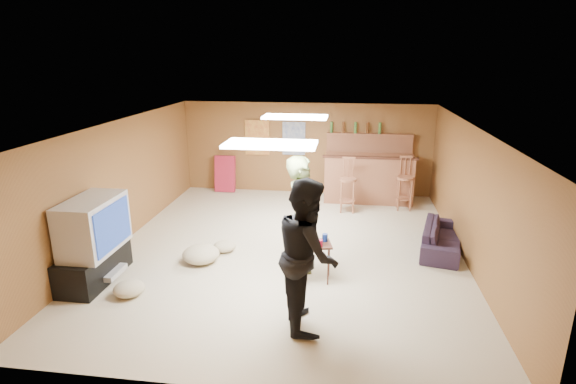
# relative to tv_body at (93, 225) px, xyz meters

# --- Properties ---
(ground) EXTENTS (7.00, 7.00, 0.00)m
(ground) POSITION_rel_tv_body_xyz_m (2.65, 1.50, -0.90)
(ground) COLOR #BDAE90
(ground) RESTS_ON ground
(ceiling) EXTENTS (6.00, 7.00, 0.02)m
(ceiling) POSITION_rel_tv_body_xyz_m (2.65, 1.50, 1.30)
(ceiling) COLOR silver
(ceiling) RESTS_ON ground
(wall_back) EXTENTS (6.00, 0.02, 2.20)m
(wall_back) POSITION_rel_tv_body_xyz_m (2.65, 5.00, 0.20)
(wall_back) COLOR brown
(wall_back) RESTS_ON ground
(wall_front) EXTENTS (6.00, 0.02, 2.20)m
(wall_front) POSITION_rel_tv_body_xyz_m (2.65, -2.00, 0.20)
(wall_front) COLOR brown
(wall_front) RESTS_ON ground
(wall_left) EXTENTS (0.02, 7.00, 2.20)m
(wall_left) POSITION_rel_tv_body_xyz_m (-0.35, 1.50, 0.20)
(wall_left) COLOR brown
(wall_left) RESTS_ON ground
(wall_right) EXTENTS (0.02, 7.00, 2.20)m
(wall_right) POSITION_rel_tv_body_xyz_m (5.65, 1.50, 0.20)
(wall_right) COLOR brown
(wall_right) RESTS_ON ground
(tv_stand) EXTENTS (0.55, 1.30, 0.50)m
(tv_stand) POSITION_rel_tv_body_xyz_m (-0.07, 0.00, -0.65)
(tv_stand) COLOR black
(tv_stand) RESTS_ON ground
(dvd_box) EXTENTS (0.35, 0.50, 0.08)m
(dvd_box) POSITION_rel_tv_body_xyz_m (0.15, 0.00, -0.75)
(dvd_box) COLOR #B2B2B7
(dvd_box) RESTS_ON tv_stand
(tv_body) EXTENTS (0.60, 1.10, 0.80)m
(tv_body) POSITION_rel_tv_body_xyz_m (0.00, 0.00, 0.00)
(tv_body) COLOR #B2B2B7
(tv_body) RESTS_ON tv_stand
(tv_screen) EXTENTS (0.02, 0.95, 0.65)m
(tv_screen) POSITION_rel_tv_body_xyz_m (0.31, 0.00, 0.00)
(tv_screen) COLOR navy
(tv_screen) RESTS_ON tv_body
(bar_counter) EXTENTS (2.00, 0.60, 1.10)m
(bar_counter) POSITION_rel_tv_body_xyz_m (4.15, 4.45, -0.35)
(bar_counter) COLOR brown
(bar_counter) RESTS_ON ground
(bar_lip) EXTENTS (2.10, 0.12, 0.05)m
(bar_lip) POSITION_rel_tv_body_xyz_m (4.15, 4.20, 0.20)
(bar_lip) COLOR #3A1C12
(bar_lip) RESTS_ON bar_counter
(bar_shelf) EXTENTS (2.00, 0.18, 0.05)m
(bar_shelf) POSITION_rel_tv_body_xyz_m (4.15, 4.90, 0.60)
(bar_shelf) COLOR brown
(bar_shelf) RESTS_ON bar_backing
(bar_backing) EXTENTS (2.00, 0.14, 0.60)m
(bar_backing) POSITION_rel_tv_body_xyz_m (4.15, 4.92, 0.30)
(bar_backing) COLOR brown
(bar_backing) RESTS_ON bar_counter
(poster_left) EXTENTS (0.60, 0.03, 0.85)m
(poster_left) POSITION_rel_tv_body_xyz_m (1.45, 4.96, 0.45)
(poster_left) COLOR #BF3F26
(poster_left) RESTS_ON wall_back
(poster_right) EXTENTS (0.55, 0.03, 0.80)m
(poster_right) POSITION_rel_tv_body_xyz_m (2.35, 4.96, 0.45)
(poster_right) COLOR #334C99
(poster_right) RESTS_ON wall_back
(folding_chair_stack) EXTENTS (0.50, 0.26, 0.91)m
(folding_chair_stack) POSITION_rel_tv_body_xyz_m (0.65, 4.80, -0.45)
(folding_chair_stack) COLOR #B02039
(folding_chair_stack) RESTS_ON ground
(ceiling_panel_front) EXTENTS (1.20, 0.60, 0.04)m
(ceiling_panel_front) POSITION_rel_tv_body_xyz_m (2.65, 0.00, 1.27)
(ceiling_panel_front) COLOR white
(ceiling_panel_front) RESTS_ON ceiling
(ceiling_panel_back) EXTENTS (1.20, 0.60, 0.04)m
(ceiling_panel_back) POSITION_rel_tv_body_xyz_m (2.65, 2.70, 1.27)
(ceiling_panel_back) COLOR white
(ceiling_panel_back) RESTS_ON ceiling
(person_olive) EXTENTS (0.51, 0.73, 1.92)m
(person_olive) POSITION_rel_tv_body_xyz_m (3.02, 0.51, 0.06)
(person_olive) COLOR #58653A
(person_olive) RESTS_ON ground
(person_black) EXTENTS (0.92, 1.07, 1.91)m
(person_black) POSITION_rel_tv_body_xyz_m (3.21, -0.69, 0.06)
(person_black) COLOR black
(person_black) RESTS_ON ground
(sofa) EXTENTS (0.96, 1.68, 0.46)m
(sofa) POSITION_rel_tv_body_xyz_m (5.35, 1.86, -0.67)
(sofa) COLOR black
(sofa) RESTS_ON ground
(tray_table) EXTENTS (0.53, 0.46, 0.59)m
(tray_table) POSITION_rel_tv_body_xyz_m (3.23, 0.48, -0.60)
(tray_table) COLOR #3A1C12
(tray_table) RESTS_ON ground
(cup_red_near) EXTENTS (0.09, 0.09, 0.11)m
(cup_red_near) POSITION_rel_tv_body_xyz_m (3.13, 0.52, -0.25)
(cup_red_near) COLOR #B90C30
(cup_red_near) RESTS_ON tray_table
(cup_red_far) EXTENTS (0.09, 0.09, 0.10)m
(cup_red_far) POSITION_rel_tv_body_xyz_m (3.31, 0.37, -0.25)
(cup_red_far) COLOR #B90C30
(cup_red_far) RESTS_ON tray_table
(cup_blue) EXTENTS (0.10, 0.10, 0.12)m
(cup_blue) POSITION_rel_tv_body_xyz_m (3.36, 0.58, -0.25)
(cup_blue) COLOR #163499
(cup_blue) RESTS_ON tray_table
(bar_stool_left) EXTENTS (0.44, 0.44, 1.08)m
(bar_stool_left) POSITION_rel_tv_body_xyz_m (3.68, 3.68, -0.36)
(bar_stool_left) COLOR brown
(bar_stool_left) RESTS_ON ground
(bar_stool_right) EXTENTS (0.38, 0.38, 1.06)m
(bar_stool_right) POSITION_rel_tv_body_xyz_m (4.92, 3.98, -0.37)
(bar_stool_right) COLOR brown
(bar_stool_right) RESTS_ON ground
(cushion_near_tv) EXTENTS (0.61, 0.61, 0.27)m
(cushion_near_tv) POSITION_rel_tv_body_xyz_m (1.32, 0.83, -0.76)
(cushion_near_tv) COLOR tan
(cushion_near_tv) RESTS_ON ground
(cushion_mid) EXTENTS (0.39, 0.39, 0.18)m
(cushion_mid) POSITION_rel_tv_body_xyz_m (1.59, 1.30, -0.81)
(cushion_mid) COLOR tan
(cushion_mid) RESTS_ON ground
(cushion_far) EXTENTS (0.54, 0.54, 0.20)m
(cushion_far) POSITION_rel_tv_body_xyz_m (0.64, -0.35, -0.80)
(cushion_far) COLOR tan
(cushion_far) RESTS_ON ground
(bottle_row) EXTENTS (1.20, 0.08, 0.26)m
(bottle_row) POSITION_rel_tv_body_xyz_m (3.81, 4.88, 0.75)
(bottle_row) COLOR #3F7233
(bottle_row) RESTS_ON bar_shelf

